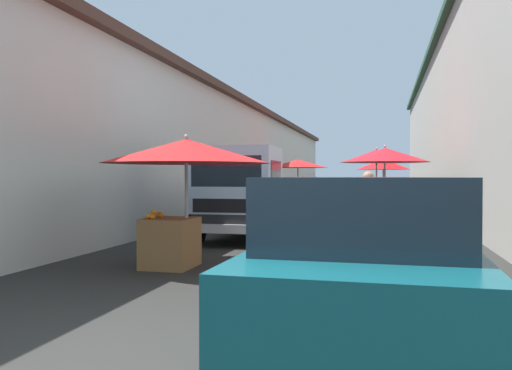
# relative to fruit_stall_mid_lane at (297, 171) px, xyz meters

# --- Properties ---
(ground) EXTENTS (90.00, 90.00, 0.00)m
(ground) POSITION_rel_fruit_stall_mid_lane_xyz_m (-6.16, -1.96, -1.68)
(ground) COLOR #282826
(building_left_whitewash) EXTENTS (49.80, 7.50, 4.56)m
(building_left_whitewash) POSITION_rel_fruit_stall_mid_lane_xyz_m (-3.91, 5.28, 0.61)
(building_left_whitewash) COLOR beige
(building_left_whitewash) RESTS_ON ground
(fruit_stall_mid_lane) EXTENTS (2.58, 2.58, 2.25)m
(fruit_stall_mid_lane) POSITION_rel_fruit_stall_mid_lane_xyz_m (0.00, 0.00, 0.00)
(fruit_stall_mid_lane) COLOR #9E9EA3
(fruit_stall_mid_lane) RESTS_ON ground
(fruit_stall_far_left) EXTENTS (2.69, 2.69, 2.12)m
(fruit_stall_far_left) POSITION_rel_fruit_stall_mid_lane_xyz_m (-14.94, -0.52, -0.05)
(fruit_stall_far_left) COLOR #9E9EA3
(fruit_stall_far_left) RESTS_ON ground
(fruit_stall_far_right) EXTENTS (2.25, 2.25, 2.40)m
(fruit_stall_far_right) POSITION_rel_fruit_stall_mid_lane_xyz_m (-4.90, -3.39, 0.09)
(fruit_stall_far_right) COLOR #9E9EA3
(fruit_stall_far_right) RESTS_ON ground
(fruit_stall_near_right) EXTENTS (2.11, 2.11, 2.22)m
(fruit_stall_near_right) POSITION_rel_fruit_stall_mid_lane_xyz_m (-1.14, -3.61, 0.02)
(fruit_stall_near_right) COLOR #9E9EA3
(fruit_stall_near_right) RESTS_ON ground
(fruit_stall_near_left) EXTENTS (2.44, 2.44, 2.31)m
(fruit_stall_near_left) POSITION_rel_fruit_stall_mid_lane_xyz_m (-7.87, -3.68, 0.07)
(fruit_stall_near_left) COLOR #9E9EA3
(fruit_stall_near_left) RESTS_ON ground
(hatchback_car) EXTENTS (3.95, 2.00, 1.45)m
(hatchback_car) POSITION_rel_fruit_stall_mid_lane_xyz_m (-18.15, -3.49, -0.94)
(hatchback_car) COLOR #0F4C56
(hatchback_car) RESTS_ON ground
(delivery_truck) EXTENTS (4.93, 1.98, 2.08)m
(delivery_truck) POSITION_rel_fruit_stall_mid_lane_xyz_m (-11.25, -0.54, -0.64)
(delivery_truck) COLOR black
(delivery_truck) RESTS_ON ground
(vendor_by_crates) EXTENTS (0.55, 0.40, 1.54)m
(vendor_by_crates) POSITION_rel_fruit_stall_mid_lane_xyz_m (-12.84, -3.35, -0.80)
(vendor_by_crates) COLOR #232328
(vendor_by_crates) RESTS_ON ground
(parked_scooter) EXTENTS (1.69, 0.40, 1.14)m
(parked_scooter) POSITION_rel_fruit_stall_mid_lane_xyz_m (-5.80, 0.22, -1.23)
(parked_scooter) COLOR black
(parked_scooter) RESTS_ON ground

